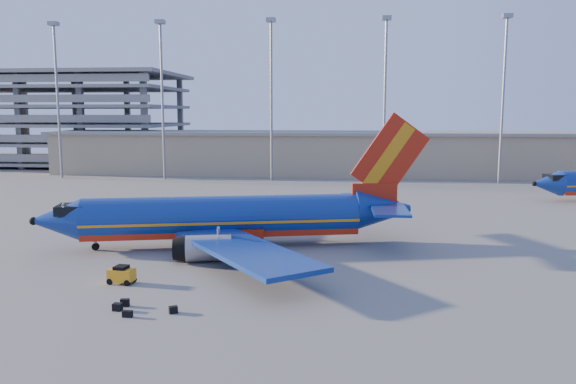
% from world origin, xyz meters
% --- Properties ---
extents(ground, '(220.00, 220.00, 0.00)m').
position_xyz_m(ground, '(0.00, 0.00, 0.00)').
color(ground, slate).
rests_on(ground, ground).
extents(terminal_building, '(122.00, 16.00, 8.50)m').
position_xyz_m(terminal_building, '(10.00, 58.00, 4.32)').
color(terminal_building, gray).
rests_on(terminal_building, ground).
extents(parking_garage, '(62.00, 32.00, 21.40)m').
position_xyz_m(parking_garage, '(-62.00, 74.05, 11.73)').
color(parking_garage, slate).
rests_on(parking_garage, ground).
extents(light_mast_row, '(101.60, 1.60, 28.65)m').
position_xyz_m(light_mast_row, '(5.00, 46.00, 17.55)').
color(light_mast_row, gray).
rests_on(light_mast_row, ground).
extents(aircraft_main, '(35.63, 33.88, 12.24)m').
position_xyz_m(aircraft_main, '(-1.95, -4.77, 2.61)').
color(aircraft_main, navy).
rests_on(aircraft_main, ground).
extents(baggage_tug, '(1.95, 1.33, 1.31)m').
position_xyz_m(baggage_tug, '(-7.60, -16.84, 0.68)').
color(baggage_tug, orange).
rests_on(baggage_tug, ground).
extents(luggage_pile, '(4.18, 2.16, 0.49)m').
position_xyz_m(luggage_pile, '(-4.57, -22.30, 0.23)').
color(luggage_pile, black).
rests_on(luggage_pile, ground).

